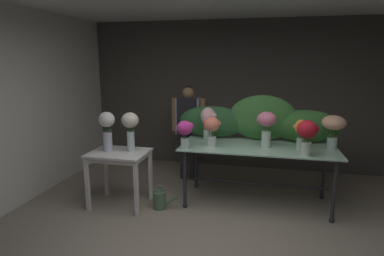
{
  "coord_description": "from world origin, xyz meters",
  "views": [
    {
      "loc": [
        0.6,
        -2.83,
        1.99
      ],
      "look_at": [
        -0.35,
        1.3,
        1.11
      ],
      "focal_mm": 30.23,
      "sensor_mm": 36.0,
      "label": 1
    }
  ],
  "objects_px": {
    "side_table_white": "(119,159)",
    "vase_coral_dahlias": "(212,128)",
    "vase_peach_carnations": "(333,126)",
    "vase_sunset_freesia": "(301,132)",
    "vase_crimson_stock": "(307,133)",
    "vase_magenta_tulips": "(185,131)",
    "display_table_glass": "(258,154)",
    "vase_white_roses_tall": "(107,128)",
    "watering_can": "(160,200)",
    "vase_blush_anemones": "(208,121)",
    "florist": "(188,123)",
    "vase_cream_lisianthus_tall": "(130,126)",
    "vase_rosy_peonies": "(266,124)"
  },
  "relations": [
    {
      "from": "vase_sunset_freesia",
      "to": "vase_rosy_peonies",
      "type": "relative_size",
      "value": 0.83
    },
    {
      "from": "side_table_white",
      "to": "vase_magenta_tulips",
      "type": "distance_m",
      "value": 1.01
    },
    {
      "from": "vase_sunset_freesia",
      "to": "watering_can",
      "type": "xyz_separation_m",
      "value": [
        -1.82,
        -0.39,
        -0.96
      ]
    },
    {
      "from": "vase_magenta_tulips",
      "to": "watering_can",
      "type": "bearing_deg",
      "value": -164.64
    },
    {
      "from": "vase_cream_lisianthus_tall",
      "to": "watering_can",
      "type": "xyz_separation_m",
      "value": [
        0.42,
        -0.06,
        -1.0
      ]
    },
    {
      "from": "display_table_glass",
      "to": "florist",
      "type": "xyz_separation_m",
      "value": [
        -1.16,
        0.73,
        0.24
      ]
    },
    {
      "from": "vase_peach_carnations",
      "to": "vase_coral_dahlias",
      "type": "xyz_separation_m",
      "value": [
        -1.58,
        -0.24,
        -0.05
      ]
    },
    {
      "from": "vase_cream_lisianthus_tall",
      "to": "vase_coral_dahlias",
      "type": "bearing_deg",
      "value": 12.32
    },
    {
      "from": "side_table_white",
      "to": "vase_coral_dahlias",
      "type": "bearing_deg",
      "value": 13.5
    },
    {
      "from": "vase_coral_dahlias",
      "to": "watering_can",
      "type": "relative_size",
      "value": 1.16
    },
    {
      "from": "display_table_glass",
      "to": "florist",
      "type": "relative_size",
      "value": 1.32
    },
    {
      "from": "vase_sunset_freesia",
      "to": "vase_coral_dahlias",
      "type": "relative_size",
      "value": 0.99
    },
    {
      "from": "vase_magenta_tulips",
      "to": "vase_sunset_freesia",
      "type": "distance_m",
      "value": 1.51
    },
    {
      "from": "vase_blush_anemones",
      "to": "vase_white_roses_tall",
      "type": "bearing_deg",
      "value": -153.56
    },
    {
      "from": "side_table_white",
      "to": "vase_crimson_stock",
      "type": "height_order",
      "value": "vase_crimson_stock"
    },
    {
      "from": "vase_magenta_tulips",
      "to": "florist",
      "type": "bearing_deg",
      "value": 101.34
    },
    {
      "from": "vase_magenta_tulips",
      "to": "vase_blush_anemones",
      "type": "bearing_deg",
      "value": 68.85
    },
    {
      "from": "vase_crimson_stock",
      "to": "vase_white_roses_tall",
      "type": "relative_size",
      "value": 0.81
    },
    {
      "from": "florist",
      "to": "vase_sunset_freesia",
      "type": "height_order",
      "value": "florist"
    },
    {
      "from": "vase_peach_carnations",
      "to": "vase_magenta_tulips",
      "type": "distance_m",
      "value": 1.95
    },
    {
      "from": "vase_white_roses_tall",
      "to": "vase_coral_dahlias",
      "type": "bearing_deg",
      "value": 12.02
    },
    {
      "from": "side_table_white",
      "to": "display_table_glass",
      "type": "bearing_deg",
      "value": 14.34
    },
    {
      "from": "vase_peach_carnations",
      "to": "vase_sunset_freesia",
      "type": "relative_size",
      "value": 1.12
    },
    {
      "from": "vase_peach_carnations",
      "to": "vase_cream_lisianthus_tall",
      "type": "height_order",
      "value": "vase_cream_lisianthus_tall"
    },
    {
      "from": "vase_cream_lisianthus_tall",
      "to": "vase_magenta_tulips",
      "type": "bearing_deg",
      "value": 2.26
    },
    {
      "from": "vase_peach_carnations",
      "to": "vase_magenta_tulips",
      "type": "bearing_deg",
      "value": -166.89
    },
    {
      "from": "florist",
      "to": "vase_magenta_tulips",
      "type": "relative_size",
      "value": 4.19
    },
    {
      "from": "vase_peach_carnations",
      "to": "vase_rosy_peonies",
      "type": "xyz_separation_m",
      "value": [
        -0.86,
        -0.12,
        0.01
      ]
    },
    {
      "from": "vase_crimson_stock",
      "to": "vase_magenta_tulips",
      "type": "xyz_separation_m",
      "value": [
        -1.53,
        -0.03,
        -0.04
      ]
    },
    {
      "from": "vase_sunset_freesia",
      "to": "vase_coral_dahlias",
      "type": "xyz_separation_m",
      "value": [
        -1.16,
        -0.1,
        0.01
      ]
    },
    {
      "from": "vase_peach_carnations",
      "to": "vase_crimson_stock",
      "type": "bearing_deg",
      "value": -131.58
    },
    {
      "from": "watering_can",
      "to": "vase_magenta_tulips",
      "type": "bearing_deg",
      "value": 15.36
    },
    {
      "from": "vase_peach_carnations",
      "to": "vase_magenta_tulips",
      "type": "relative_size",
      "value": 1.19
    },
    {
      "from": "florist",
      "to": "vase_coral_dahlias",
      "type": "xyz_separation_m",
      "value": [
        0.54,
        -0.9,
        0.13
      ]
    },
    {
      "from": "display_table_glass",
      "to": "vase_white_roses_tall",
      "type": "xyz_separation_m",
      "value": [
        -2.01,
        -0.47,
        0.37
      ]
    },
    {
      "from": "vase_rosy_peonies",
      "to": "vase_cream_lisianthus_tall",
      "type": "bearing_deg",
      "value": -168.94
    },
    {
      "from": "florist",
      "to": "vase_cream_lisianthus_tall",
      "type": "xyz_separation_m",
      "value": [
        -0.53,
        -1.14,
        0.15
      ]
    },
    {
      "from": "florist",
      "to": "vase_blush_anemones",
      "type": "xyz_separation_m",
      "value": [
        0.43,
        -0.56,
        0.16
      ]
    },
    {
      "from": "side_table_white",
      "to": "vase_crimson_stock",
      "type": "bearing_deg",
      "value": 2.75
    },
    {
      "from": "vase_sunset_freesia",
      "to": "vase_coral_dahlias",
      "type": "height_order",
      "value": "vase_coral_dahlias"
    },
    {
      "from": "vase_magenta_tulips",
      "to": "vase_cream_lisianthus_tall",
      "type": "height_order",
      "value": "vase_cream_lisianthus_tall"
    },
    {
      "from": "vase_crimson_stock",
      "to": "vase_coral_dahlias",
      "type": "height_order",
      "value": "vase_crimson_stock"
    },
    {
      "from": "vase_blush_anemones",
      "to": "vase_cream_lisianthus_tall",
      "type": "height_order",
      "value": "vase_blush_anemones"
    },
    {
      "from": "vase_rosy_peonies",
      "to": "vase_blush_anemones",
      "type": "bearing_deg",
      "value": 164.79
    },
    {
      "from": "vase_peach_carnations",
      "to": "vase_cream_lisianthus_tall",
      "type": "relative_size",
      "value": 0.83
    },
    {
      "from": "vase_peach_carnations",
      "to": "watering_can",
      "type": "relative_size",
      "value": 1.28
    },
    {
      "from": "florist",
      "to": "vase_white_roses_tall",
      "type": "bearing_deg",
      "value": -125.2
    },
    {
      "from": "vase_peach_carnations",
      "to": "vase_white_roses_tall",
      "type": "distance_m",
      "value": 3.01
    },
    {
      "from": "vase_coral_dahlias",
      "to": "vase_white_roses_tall",
      "type": "relative_size",
      "value": 0.74
    },
    {
      "from": "display_table_glass",
      "to": "watering_can",
      "type": "relative_size",
      "value": 5.95
    }
  ]
}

